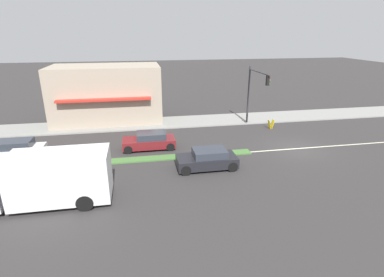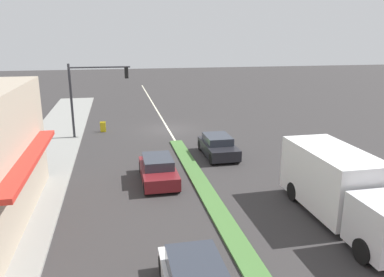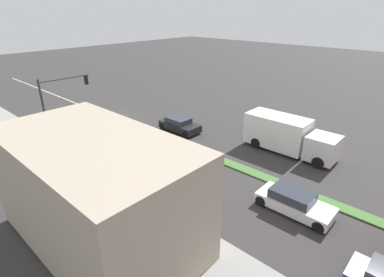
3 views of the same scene
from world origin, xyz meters
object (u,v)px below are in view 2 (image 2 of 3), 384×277
object	(u,v)px
delivery_truck	(342,187)
sedan_dark	(218,146)
sedan_maroon	(158,170)
warning_aframe_sign	(103,127)
traffic_signal_main	(90,88)

from	to	relation	value
delivery_truck	sedan_dark	distance (m)	10.04
delivery_truck	sedan_maroon	distance (m)	9.35
warning_aframe_sign	delivery_truck	size ratio (longest dim) A/B	0.11
delivery_truck	sedan_dark	bearing A→B (deg)	-73.75
traffic_signal_main	sedan_maroon	size ratio (longest dim) A/B	1.36
traffic_signal_main	warning_aframe_sign	world-z (taller)	traffic_signal_main
delivery_truck	traffic_signal_main	bearing A→B (deg)	-55.30
traffic_signal_main	warning_aframe_sign	xyz separation A→B (m)	(-0.71, -1.63, -3.47)
warning_aframe_sign	sedan_dark	xyz separation A→B (m)	(-7.61, 8.09, 0.23)
sedan_maroon	sedan_dark	xyz separation A→B (m)	(-4.40, -3.70, 0.01)
sedan_maroon	warning_aframe_sign	bearing A→B (deg)	-74.76
traffic_signal_main	sedan_dark	xyz separation A→B (m)	(-8.32, 6.46, -3.24)
sedan_dark	delivery_truck	bearing A→B (deg)	106.25
traffic_signal_main	sedan_maroon	distance (m)	11.37
traffic_signal_main	warning_aframe_sign	bearing A→B (deg)	-113.65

